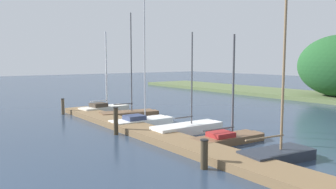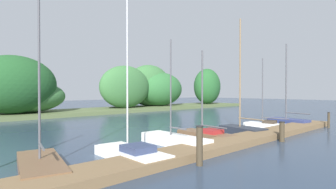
{
  "view_description": "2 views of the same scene",
  "coord_description": "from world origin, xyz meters",
  "px_view_note": "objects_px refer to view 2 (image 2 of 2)",
  "views": [
    {
      "loc": [
        12.37,
        1.47,
        4.07
      ],
      "look_at": [
        -4.06,
        13.56,
        1.95
      ],
      "focal_mm": 35.42,
      "sensor_mm": 36.0,
      "label": 1
    },
    {
      "loc": [
        -11.53,
        3.07,
        2.87
      ],
      "look_at": [
        -2.92,
        12.31,
        2.69
      ],
      "focal_mm": 28.75,
      "sensor_mm": 36.0,
      "label": 2
    }
  ],
  "objects_px": {
    "sailboat_3": "(172,139)",
    "sailboat_6": "(264,124)",
    "sailboat_1": "(40,162)",
    "sailboat_2": "(130,152)",
    "mooring_piling_2": "(282,131)",
    "sailboat_5": "(241,128)",
    "sailboat_4": "(204,133)",
    "sailboat_7": "(287,120)",
    "mooring_piling_3": "(329,120)",
    "mooring_piling_1": "(200,146)"
  },
  "relations": [
    {
      "from": "sailboat_3",
      "to": "sailboat_6",
      "type": "distance_m",
      "value": 9.95
    },
    {
      "from": "sailboat_1",
      "to": "sailboat_2",
      "type": "bearing_deg",
      "value": -94.62
    },
    {
      "from": "sailboat_3",
      "to": "sailboat_6",
      "type": "relative_size",
      "value": 1.03
    },
    {
      "from": "mooring_piling_2",
      "to": "sailboat_3",
      "type": "bearing_deg",
      "value": 144.82
    },
    {
      "from": "sailboat_3",
      "to": "sailboat_5",
      "type": "bearing_deg",
      "value": -91.86
    },
    {
      "from": "sailboat_4",
      "to": "mooring_piling_2",
      "type": "bearing_deg",
      "value": -144.94
    },
    {
      "from": "sailboat_4",
      "to": "sailboat_5",
      "type": "distance_m",
      "value": 3.28
    },
    {
      "from": "sailboat_4",
      "to": "mooring_piling_2",
      "type": "distance_m",
      "value": 4.39
    },
    {
      "from": "sailboat_1",
      "to": "sailboat_7",
      "type": "height_order",
      "value": "sailboat_1"
    },
    {
      "from": "sailboat_2",
      "to": "sailboat_3",
      "type": "distance_m",
      "value": 3.56
    },
    {
      "from": "sailboat_4",
      "to": "sailboat_6",
      "type": "bearing_deg",
      "value": -87.43
    },
    {
      "from": "sailboat_1",
      "to": "sailboat_5",
      "type": "bearing_deg",
      "value": -79.36
    },
    {
      "from": "sailboat_3",
      "to": "mooring_piling_3",
      "type": "distance_m",
      "value": 13.75
    },
    {
      "from": "sailboat_4",
      "to": "mooring_piling_1",
      "type": "distance_m",
      "value": 6.17
    },
    {
      "from": "sailboat_3",
      "to": "mooring_piling_2",
      "type": "xyz_separation_m",
      "value": [
        5.11,
        -3.6,
        0.29
      ]
    },
    {
      "from": "sailboat_5",
      "to": "mooring_piling_2",
      "type": "xyz_separation_m",
      "value": [
        -0.99,
        -3.24,
        0.21
      ]
    },
    {
      "from": "sailboat_3",
      "to": "sailboat_7",
      "type": "bearing_deg",
      "value": -91.57
    },
    {
      "from": "sailboat_2",
      "to": "mooring_piling_2",
      "type": "relative_size",
      "value": 6.95
    },
    {
      "from": "sailboat_1",
      "to": "mooring_piling_1",
      "type": "distance_m",
      "value": 5.88
    },
    {
      "from": "sailboat_6",
      "to": "mooring_piling_2",
      "type": "distance_m",
      "value": 6.01
    },
    {
      "from": "sailboat_1",
      "to": "mooring_piling_3",
      "type": "bearing_deg",
      "value": -88.01
    },
    {
      "from": "sailboat_4",
      "to": "mooring_piling_3",
      "type": "bearing_deg",
      "value": -105.65
    },
    {
      "from": "sailboat_2",
      "to": "sailboat_3",
      "type": "xyz_separation_m",
      "value": [
        3.41,
        1.0,
        -0.02
      ]
    },
    {
      "from": "sailboat_7",
      "to": "mooring_piling_2",
      "type": "height_order",
      "value": "sailboat_7"
    },
    {
      "from": "sailboat_1",
      "to": "sailboat_6",
      "type": "xyz_separation_m",
      "value": [
        16.6,
        -0.02,
        -0.0
      ]
    },
    {
      "from": "sailboat_1",
      "to": "sailboat_4",
      "type": "relative_size",
      "value": 1.39
    },
    {
      "from": "sailboat_4",
      "to": "mooring_piling_3",
      "type": "relative_size",
      "value": 4.38
    },
    {
      "from": "sailboat_5",
      "to": "sailboat_7",
      "type": "relative_size",
      "value": 1.14
    },
    {
      "from": "sailboat_1",
      "to": "sailboat_6",
      "type": "bearing_deg",
      "value": -77.9
    },
    {
      "from": "mooring_piling_1",
      "to": "mooring_piling_3",
      "type": "distance_m",
      "value": 15.27
    },
    {
      "from": "sailboat_4",
      "to": "sailboat_5",
      "type": "bearing_deg",
      "value": -94.99
    },
    {
      "from": "sailboat_4",
      "to": "mooring_piling_1",
      "type": "bearing_deg",
      "value": 131.85
    },
    {
      "from": "mooring_piling_3",
      "to": "sailboat_5",
      "type": "bearing_deg",
      "value": 155.71
    },
    {
      "from": "sailboat_2",
      "to": "sailboat_7",
      "type": "relative_size",
      "value": 1.16
    },
    {
      "from": "sailboat_7",
      "to": "mooring_piling_1",
      "type": "relative_size",
      "value": 4.43
    },
    {
      "from": "sailboat_3",
      "to": "mooring_piling_2",
      "type": "height_order",
      "value": "sailboat_3"
    },
    {
      "from": "sailboat_1",
      "to": "sailboat_7",
      "type": "xyz_separation_m",
      "value": [
        19.26,
        -0.67,
        0.13
      ]
    },
    {
      "from": "sailboat_5",
      "to": "mooring_piling_3",
      "type": "xyz_separation_m",
      "value": [
        7.17,
        -3.24,
        0.25
      ]
    },
    {
      "from": "sailboat_3",
      "to": "sailboat_1",
      "type": "bearing_deg",
      "value": 91.73
    },
    {
      "from": "sailboat_4",
      "to": "sailboat_1",
      "type": "bearing_deg",
      "value": 95.31
    },
    {
      "from": "sailboat_4",
      "to": "sailboat_7",
      "type": "distance_m",
      "value": 9.78
    },
    {
      "from": "sailboat_7",
      "to": "mooring_piling_2",
      "type": "relative_size",
      "value": 5.97
    },
    {
      "from": "sailboat_1",
      "to": "mooring_piling_3",
      "type": "height_order",
      "value": "sailboat_1"
    },
    {
      "from": "sailboat_7",
      "to": "mooring_piling_3",
      "type": "height_order",
      "value": "sailboat_7"
    },
    {
      "from": "sailboat_3",
      "to": "sailboat_4",
      "type": "distance_m",
      "value": 2.87
    },
    {
      "from": "sailboat_6",
      "to": "mooring_piling_1",
      "type": "distance_m",
      "value": 12.48
    },
    {
      "from": "mooring_piling_1",
      "to": "sailboat_7",
      "type": "bearing_deg",
      "value": 11.24
    },
    {
      "from": "sailboat_5",
      "to": "mooring_piling_2",
      "type": "distance_m",
      "value": 3.39
    },
    {
      "from": "sailboat_1",
      "to": "mooring_piling_3",
      "type": "distance_m",
      "value": 20.25
    },
    {
      "from": "sailboat_2",
      "to": "mooring_piling_2",
      "type": "height_order",
      "value": "sailboat_2"
    }
  ]
}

